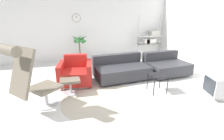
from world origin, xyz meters
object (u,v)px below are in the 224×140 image
object	(u,v)px
armchair_red	(76,74)
couch_low	(121,70)
couch_second	(166,66)
shelf_unit	(150,39)
side_table	(158,77)
lounge_chair	(28,75)
ottoman	(70,83)
potted_plant	(80,47)
crt_television	(220,87)

from	to	relation	value
armchair_red	couch_low	world-z (taller)	armchair_red
couch_second	shelf_unit	world-z (taller)	shelf_unit
armchair_red	couch_low	xyz separation A→B (m)	(1.29, 0.10, -0.05)
couch_second	side_table	bearing A→B (deg)	45.26
armchair_red	lounge_chair	bearing A→B (deg)	61.83
lounge_chair	couch_second	xyz separation A→B (m)	(3.65, 1.29, -0.54)
ottoman	side_table	size ratio (longest dim) A/B	1.05
couch_low	couch_second	bearing A→B (deg)	174.04
potted_plant	couch_second	bearing A→B (deg)	-38.93
potted_plant	side_table	bearing A→B (deg)	-63.03
lounge_chair	shelf_unit	distance (m)	5.32
lounge_chair	crt_television	world-z (taller)	lounge_chair
lounge_chair	armchair_red	world-z (taller)	lounge_chair
ottoman	crt_television	world-z (taller)	crt_television
ottoman	side_table	world-z (taller)	side_table
couch_second	side_table	distance (m)	1.41
crt_television	shelf_unit	world-z (taller)	shelf_unit
side_table	potted_plant	world-z (taller)	potted_plant
ottoman	crt_television	bearing A→B (deg)	-18.88
armchair_red	couch_low	size ratio (longest dim) A/B	0.60
couch_low	potted_plant	distance (m)	2.23
potted_plant	couch_low	bearing A→B (deg)	-63.23
armchair_red	side_table	distance (m)	2.12
side_table	potted_plant	xyz separation A→B (m)	(-1.56, 3.07, 0.19)
couch_second	shelf_unit	size ratio (longest dim) A/B	0.75
crt_television	shelf_unit	bearing A→B (deg)	10.76
lounge_chair	potted_plant	size ratio (longest dim) A/B	1.28
armchair_red	crt_television	bearing A→B (deg)	159.91
couch_second	lounge_chair	bearing A→B (deg)	14.07
ottoman	couch_low	xyz separation A→B (m)	(1.46, 0.66, -0.03)
couch_low	side_table	xyz separation A→B (m)	(0.57, -1.10, 0.14)
couch_second	potted_plant	world-z (taller)	potted_plant
couch_second	ottoman	bearing A→B (deg)	7.05
lounge_chair	ottoman	world-z (taller)	lounge_chair
couch_second	couch_low	bearing A→B (deg)	-5.96
armchair_red	potted_plant	world-z (taller)	potted_plant
armchair_red	shelf_unit	size ratio (longest dim) A/B	0.56
couch_low	couch_second	world-z (taller)	same
lounge_chair	crt_television	xyz separation A→B (m)	(3.95, -0.45, -0.50)
shelf_unit	ottoman	bearing A→B (deg)	-141.34
armchair_red	side_table	bearing A→B (deg)	160.15
armchair_red	shelf_unit	bearing A→B (deg)	-137.79
couch_low	potted_plant	world-z (taller)	potted_plant
potted_plant	shelf_unit	bearing A→B (deg)	1.80
ottoman	couch_low	bearing A→B (deg)	24.22
potted_plant	armchair_red	bearing A→B (deg)	-98.36
lounge_chair	crt_television	distance (m)	4.00
armchair_red	shelf_unit	xyz separation A→B (m)	(3.23, 2.15, 0.48)
crt_television	potted_plant	xyz separation A→B (m)	(-2.75, 3.72, 0.29)
armchair_red	side_table	xyz separation A→B (m)	(1.86, -1.01, 0.10)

